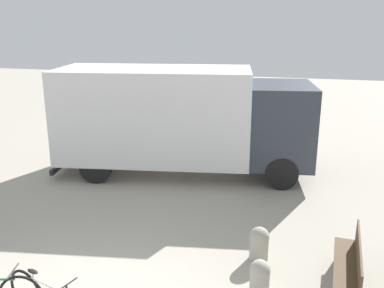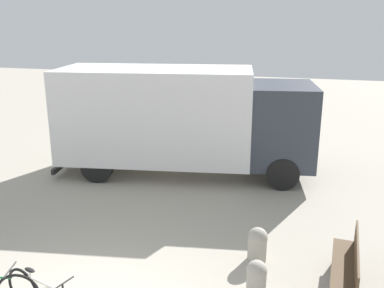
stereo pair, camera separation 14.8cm
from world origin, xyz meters
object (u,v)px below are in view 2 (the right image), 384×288
object	(u,v)px
park_bench	(349,266)
bollard_near_bench	(256,280)
bollard_far_bench	(257,243)
delivery_truck	(181,117)

from	to	relation	value
park_bench	bollard_near_bench	distance (m)	1.62
bollard_near_bench	bollard_far_bench	xyz separation A→B (m)	(-0.15, 1.32, -0.06)
delivery_truck	bollard_near_bench	xyz separation A→B (m)	(3.02, -5.73, -1.32)
delivery_truck	bollard_near_bench	world-z (taller)	delivery_truck
park_bench	bollard_near_bench	world-z (taller)	park_bench
park_bench	bollard_far_bench	xyz separation A→B (m)	(-1.62, 0.65, -0.16)
delivery_truck	park_bench	xyz separation A→B (m)	(4.50, -5.06, -1.22)
park_bench	bollard_far_bench	bearing A→B (deg)	72.39
bollard_far_bench	bollard_near_bench	bearing A→B (deg)	-83.68
delivery_truck	bollard_far_bench	size ratio (longest dim) A/B	11.42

